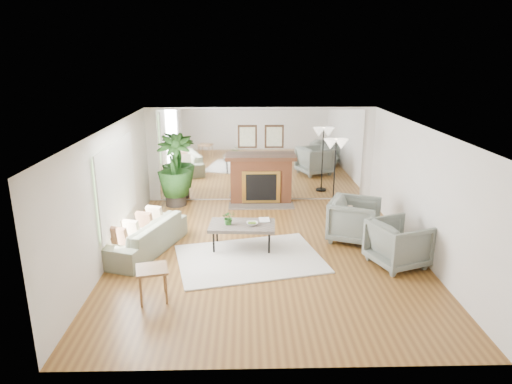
{
  "coord_description": "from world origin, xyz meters",
  "views": [
    {
      "loc": [
        -0.41,
        -8.36,
        3.8
      ],
      "look_at": [
        -0.19,
        0.6,
        1.09
      ],
      "focal_mm": 32.0,
      "sensor_mm": 36.0,
      "label": 1
    }
  ],
  "objects_px": {
    "sofa": "(144,236)",
    "armchair_front": "(399,243)",
    "potted_ficus": "(174,168)",
    "coffee_table": "(242,226)",
    "fireplace": "(261,179)",
    "armchair_back": "(354,220)",
    "floor_lamp": "(336,150)",
    "side_table": "(152,273)"
  },
  "relations": [
    {
      "from": "armchair_front",
      "to": "side_table",
      "type": "relative_size",
      "value": 1.61
    },
    {
      "from": "fireplace",
      "to": "sofa",
      "type": "xyz_separation_m",
      "value": [
        -2.45,
        -3.09,
        -0.34
      ]
    },
    {
      "from": "sofa",
      "to": "armchair_front",
      "type": "bearing_deg",
      "value": 100.66
    },
    {
      "from": "coffee_table",
      "to": "potted_ficus",
      "type": "distance_m",
      "value": 3.39
    },
    {
      "from": "coffee_table",
      "to": "armchair_front",
      "type": "bearing_deg",
      "value": -15.91
    },
    {
      "from": "sofa",
      "to": "potted_ficus",
      "type": "xyz_separation_m",
      "value": [
        0.21,
        2.93,
        0.67
      ]
    },
    {
      "from": "coffee_table",
      "to": "floor_lamp",
      "type": "distance_m",
      "value": 3.42
    },
    {
      "from": "side_table",
      "to": "potted_ficus",
      "type": "relative_size",
      "value": 0.32
    },
    {
      "from": "side_table",
      "to": "floor_lamp",
      "type": "xyz_separation_m",
      "value": [
        3.7,
        4.3,
        1.1
      ]
    },
    {
      "from": "fireplace",
      "to": "side_table",
      "type": "distance_m",
      "value": 5.37
    },
    {
      "from": "coffee_table",
      "to": "sofa",
      "type": "height_order",
      "value": "sofa"
    },
    {
      "from": "armchair_back",
      "to": "armchair_front",
      "type": "distance_m",
      "value": 1.33
    },
    {
      "from": "armchair_front",
      "to": "floor_lamp",
      "type": "distance_m",
      "value": 3.39
    },
    {
      "from": "potted_ficus",
      "to": "side_table",
      "type": "bearing_deg",
      "value": -86.09
    },
    {
      "from": "armchair_back",
      "to": "side_table",
      "type": "xyz_separation_m",
      "value": [
        -3.79,
        -2.38,
        0.01
      ]
    },
    {
      "from": "fireplace",
      "to": "armchair_back",
      "type": "distance_m",
      "value": 3.24
    },
    {
      "from": "sofa",
      "to": "potted_ficus",
      "type": "relative_size",
      "value": 1.17
    },
    {
      "from": "floor_lamp",
      "to": "sofa",
      "type": "bearing_deg",
      "value": -150.83
    },
    {
      "from": "fireplace",
      "to": "armchair_front",
      "type": "height_order",
      "value": "fireplace"
    },
    {
      "from": "coffee_table",
      "to": "potted_ficus",
      "type": "relative_size",
      "value": 0.74
    },
    {
      "from": "fireplace",
      "to": "coffee_table",
      "type": "relative_size",
      "value": 1.5
    },
    {
      "from": "fireplace",
      "to": "armchair_front",
      "type": "xyz_separation_m",
      "value": [
        2.43,
        -3.84,
        -0.23
      ]
    },
    {
      "from": "armchair_front",
      "to": "side_table",
      "type": "distance_m",
      "value": 4.49
    },
    {
      "from": "armchair_back",
      "to": "floor_lamp",
      "type": "distance_m",
      "value": 2.22
    },
    {
      "from": "armchair_front",
      "to": "side_table",
      "type": "height_order",
      "value": "armchair_front"
    },
    {
      "from": "potted_ficus",
      "to": "floor_lamp",
      "type": "relative_size",
      "value": 1.01
    },
    {
      "from": "side_table",
      "to": "floor_lamp",
      "type": "relative_size",
      "value": 0.32
    },
    {
      "from": "coffee_table",
      "to": "armchair_back",
      "type": "bearing_deg",
      "value": 9.17
    },
    {
      "from": "fireplace",
      "to": "armchair_front",
      "type": "relative_size",
      "value": 2.15
    },
    {
      "from": "sofa",
      "to": "side_table",
      "type": "xyz_separation_m",
      "value": [
        0.55,
        -1.93,
        0.15
      ]
    },
    {
      "from": "fireplace",
      "to": "armchair_back",
      "type": "relative_size",
      "value": 2.05
    },
    {
      "from": "fireplace",
      "to": "floor_lamp",
      "type": "distance_m",
      "value": 2.14
    },
    {
      "from": "sofa",
      "to": "armchair_front",
      "type": "height_order",
      "value": "armchair_front"
    },
    {
      "from": "potted_ficus",
      "to": "sofa",
      "type": "bearing_deg",
      "value": -94.17
    },
    {
      "from": "fireplace",
      "to": "armchair_back",
      "type": "bearing_deg",
      "value": -54.4
    },
    {
      "from": "armchair_front",
      "to": "floor_lamp",
      "type": "xyz_separation_m",
      "value": [
        -0.63,
        3.13,
        1.13
      ]
    },
    {
      "from": "coffee_table",
      "to": "sofa",
      "type": "bearing_deg",
      "value": -177.86
    },
    {
      "from": "coffee_table",
      "to": "armchair_front",
      "type": "height_order",
      "value": "armchair_front"
    },
    {
      "from": "coffee_table",
      "to": "armchair_front",
      "type": "distance_m",
      "value": 3.03
    },
    {
      "from": "sofa",
      "to": "floor_lamp",
      "type": "relative_size",
      "value": 1.18
    },
    {
      "from": "coffee_table",
      "to": "floor_lamp",
      "type": "relative_size",
      "value": 0.74
    },
    {
      "from": "coffee_table",
      "to": "armchair_back",
      "type": "xyz_separation_m",
      "value": [
        2.37,
        0.38,
        -0.03
      ]
    }
  ]
}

